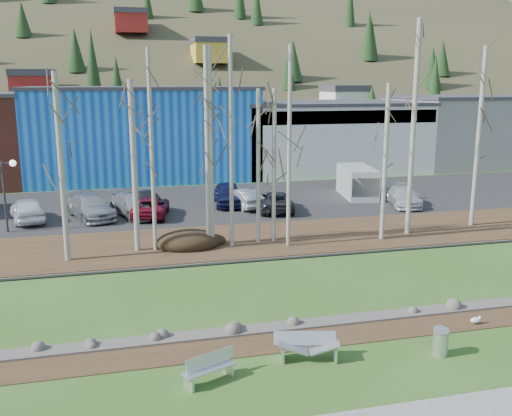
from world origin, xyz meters
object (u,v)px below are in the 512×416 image
object	(u,v)px
car_4	(228,194)
car_3	(134,205)
car_6	(275,201)
car_0	(27,209)
car_8	(91,207)
car_5	(244,198)
van_white	(358,182)
bench_intact	(209,368)
litter_bin	(440,343)
seagull	(476,320)
car_7	(403,196)
bench_damaged	(307,346)
street_lamp	(2,176)
car_1	(138,201)
car_2	(151,207)

from	to	relation	value
car_4	car_3	bearing A→B (deg)	-158.22
car_4	car_6	xyz separation A→B (m)	(2.77, -2.55, -0.13)
car_0	car_8	size ratio (longest dim) A/B	0.88
car_6	car_4	bearing A→B (deg)	-31.89
car_5	van_white	world-z (taller)	van_white
car_5	bench_intact	bearing A→B (deg)	62.11
van_white	car_8	bearing A→B (deg)	-163.38
car_4	litter_bin	bearing A→B (deg)	-77.81
seagull	car_4	distance (m)	22.57
car_6	car_7	size ratio (longest dim) A/B	1.03
bench_damaged	street_lamp	xyz separation A→B (m)	(-11.94, 18.84, 3.02)
car_0	bench_damaged	bearing A→B (deg)	103.96
car_0	car_1	bearing A→B (deg)	174.10
car_2	car_4	bearing A→B (deg)	-147.67
bench_intact	car_4	world-z (taller)	car_4
litter_bin	car_2	distance (m)	22.98
seagull	car_8	bearing A→B (deg)	134.21
litter_bin	car_4	size ratio (longest dim) A/B	0.18
street_lamp	car_2	size ratio (longest dim) A/B	0.92
bench_damaged	van_white	size ratio (longest dim) A/B	0.38
car_5	van_white	size ratio (longest dim) A/B	0.75
bench_intact	car_1	world-z (taller)	car_1
bench_intact	car_8	world-z (taller)	car_8
car_2	car_7	bearing A→B (deg)	-172.62
litter_bin	car_3	size ratio (longest dim) A/B	0.16
street_lamp	car_0	world-z (taller)	street_lamp
street_lamp	car_5	xyz separation A→B (m)	(14.87, 3.16, -2.66)
bench_intact	street_lamp	world-z (taller)	street_lamp
street_lamp	car_1	xyz separation A→B (m)	(7.68, 3.44, -2.58)
car_1	car_7	distance (m)	18.44
van_white	car_0	bearing A→B (deg)	-164.61
litter_bin	car_7	size ratio (longest dim) A/B	0.18
litter_bin	van_white	distance (m)	25.65
bench_intact	car_3	world-z (taller)	car_3
bench_damaged	car_2	xyz separation A→B (m)	(-3.54, 20.82, 0.33)
litter_bin	van_white	size ratio (longest dim) A/B	0.15
car_2	car_8	xyz separation A→B (m)	(-3.76, 0.47, 0.10)
seagull	car_3	bearing A→B (deg)	128.66
bench_damaged	car_4	xyz separation A→B (m)	(2.03, 23.06, 0.49)
car_8	bench_intact	bearing A→B (deg)	-98.92
bench_intact	car_8	bearing A→B (deg)	77.27
bench_intact	car_3	xyz separation A→B (m)	(-1.29, 21.87, 0.46)
car_4	car_5	size ratio (longest dim) A/B	1.15
bench_intact	car_4	bearing A→B (deg)	54.18
seagull	litter_bin	bearing A→B (deg)	-135.77
bench_intact	litter_bin	xyz separation A→B (m)	(7.56, -0.20, 0.01)
bench_intact	seagull	world-z (taller)	bench_intact
seagull	car_4	xyz separation A→B (m)	(-4.84, 22.03, 0.75)
seagull	car_8	xyz separation A→B (m)	(-14.17, 20.27, 0.70)
car_4	car_5	distance (m)	1.40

